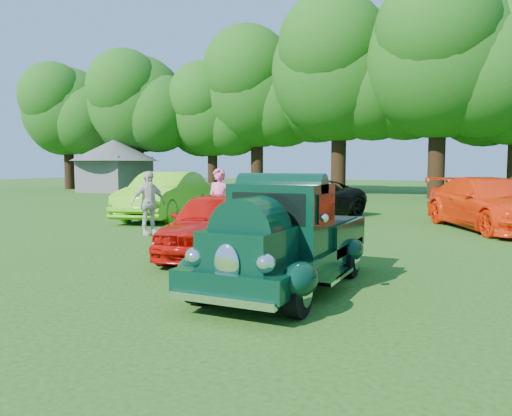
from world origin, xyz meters
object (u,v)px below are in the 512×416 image
at_px(red_convertible, 216,223).
at_px(gazebo, 115,160).
at_px(spectator_pink, 219,204).
at_px(back_car_lime, 165,195).
at_px(spectator_grey, 292,211).
at_px(back_car_orange, 490,204).
at_px(hero_pickup, 286,243).
at_px(back_car_black, 304,199).
at_px(spectator_white, 148,203).

height_order(red_convertible, gazebo, gazebo).
bearing_deg(spectator_pink, red_convertible, -67.49).
xyz_separation_m(red_convertible, back_car_lime, (-5.42, 5.69, 0.16)).
relative_size(spectator_pink, spectator_grey, 1.22).
distance_m(back_car_orange, spectator_pink, 8.39).
bearing_deg(hero_pickup, gazebo, 136.02).
height_order(red_convertible, back_car_orange, back_car_orange).
bearing_deg(spectator_pink, back_car_black, 82.09).
bearing_deg(back_car_lime, spectator_grey, -38.59).
bearing_deg(spectator_white, back_car_black, 1.10).
bearing_deg(red_convertible, back_car_orange, 39.99).
height_order(spectator_grey, spectator_white, spectator_white).
xyz_separation_m(back_car_lime, gazebo, (-14.52, 13.91, 1.54)).
bearing_deg(back_car_black, spectator_white, -93.59).
bearing_deg(spectator_pink, back_car_orange, 34.08).
height_order(hero_pickup, spectator_grey, hero_pickup).
height_order(red_convertible, back_car_black, back_car_black).
relative_size(hero_pickup, spectator_pink, 2.27).
distance_m(back_car_lime, back_car_orange, 10.97).
bearing_deg(spectator_grey, spectator_white, -154.28).
xyz_separation_m(red_convertible, back_car_black, (-0.81, 7.89, 0.02)).
bearing_deg(back_car_lime, hero_pickup, -56.75).
relative_size(spectator_grey, gazebo, 0.24).
distance_m(back_car_black, back_car_orange, 6.24).
distance_m(back_car_orange, spectator_grey, 6.65).
distance_m(hero_pickup, back_car_black, 10.47).
relative_size(back_car_lime, spectator_pink, 2.76).
relative_size(back_car_black, spectator_grey, 3.39).
height_order(back_car_orange, spectator_pink, spectator_pink).
height_order(red_convertible, back_car_lime, back_car_lime).
relative_size(back_car_black, spectator_pink, 2.77).
height_order(back_car_lime, spectator_grey, back_car_lime).
relative_size(spectator_pink, spectator_white, 1.05).
xyz_separation_m(spectator_pink, gazebo, (-18.85, 17.50, 1.45)).
height_order(back_car_orange, gazebo, gazebo).
bearing_deg(spectator_pink, spectator_grey, 11.82).
height_order(hero_pickup, back_car_lime, back_car_lime).
height_order(back_car_lime, spectator_pink, spectator_pink).
bearing_deg(hero_pickup, spectator_pink, 130.84).
xyz_separation_m(back_car_black, spectator_white, (-2.51, -5.94, 0.18)).
distance_m(back_car_lime, spectator_grey, 6.88).
relative_size(back_car_orange, spectator_white, 3.05).
height_order(back_car_black, spectator_pink, spectator_pink).
distance_m(red_convertible, gazebo, 28.01).
bearing_deg(back_car_orange, spectator_grey, -163.53).
xyz_separation_m(hero_pickup, gazebo, (-22.43, 21.65, 1.67)).
height_order(hero_pickup, spectator_white, spectator_white).
relative_size(back_car_black, spectator_white, 2.90).
xyz_separation_m(back_car_lime, spectator_white, (2.11, -3.73, 0.04)).
bearing_deg(red_convertible, hero_pickup, -53.29).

